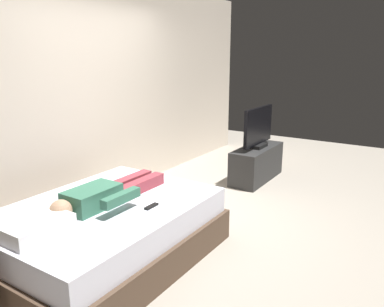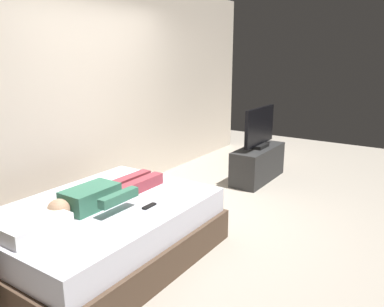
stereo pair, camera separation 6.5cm
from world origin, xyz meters
name	(u,v)px [view 1 (the left image)]	position (x,y,z in m)	size (l,w,h in m)	color
ground_plane	(194,224)	(0.00, 0.00, 0.00)	(10.00, 10.00, 0.00)	#ADA393
back_wall	(113,88)	(0.40, 1.52, 1.40)	(6.40, 0.10, 2.80)	beige
bed	(106,233)	(-1.05, 0.27, 0.26)	(2.00, 1.47, 0.54)	brown
pillow	(35,227)	(-1.74, 0.27, 0.60)	(0.48, 0.34, 0.12)	white
person	(105,195)	(-1.03, 0.28, 0.62)	(1.26, 0.46, 0.18)	#387056
remote	(151,206)	(-0.87, -0.12, 0.55)	(0.15, 0.04, 0.02)	black
tv_stand	(257,163)	(1.82, 0.05, 0.25)	(1.10, 0.40, 0.50)	#2D2D2D
tv	(258,128)	(1.82, 0.05, 0.78)	(0.88, 0.20, 0.59)	black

